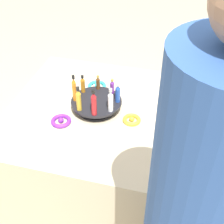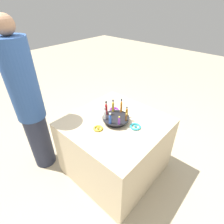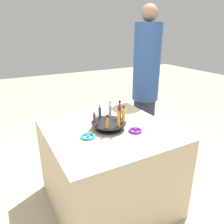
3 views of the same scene
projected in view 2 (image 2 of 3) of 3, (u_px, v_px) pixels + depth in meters
The scene contains 15 objects.
ground_plane at pixel (115, 167), 2.16m from camera, with size 12.00×12.00×0.00m, color tan.
party_table at pixel (115, 147), 1.96m from camera, with size 0.94×0.94×0.71m.
display_stand at pixel (116, 119), 1.75m from camera, with size 0.27×0.27×0.06m.
bottle_amber at pixel (127, 112), 1.73m from camera, with size 0.02×0.02×0.10m.
bottle_orange at pixel (121, 106), 1.77m from camera, with size 0.02×0.02×0.15m.
bottle_gold at pixel (113, 106), 1.79m from camera, with size 0.03×0.03×0.14m.
bottle_red at pixel (106, 108), 1.74m from camera, with size 0.03×0.03×0.15m.
bottle_clear at pixel (105, 114), 1.67m from camera, with size 0.03×0.03×0.13m.
bottle_blue at pixel (110, 119), 1.62m from camera, with size 0.03×0.03×0.11m.
bottle_purple at pixel (119, 120), 1.62m from camera, with size 0.02×0.02×0.09m.
bottle_brown at pixel (126, 117), 1.66m from camera, with size 0.02×0.02×0.08m.
ribbon_bow_gold at pixel (98, 128), 1.66m from camera, with size 0.09×0.09×0.03m.
ribbon_bow_teal at pixel (135, 127), 1.68m from camera, with size 0.11×0.11×0.03m.
ribbon_bow_purple at pixel (114, 110), 1.93m from camera, with size 0.10×0.10×0.03m.
person_figure at pixel (29, 105), 1.78m from camera, with size 0.28×0.28×1.66m.
Camera 2 is at (1.07, 0.91, 1.77)m, focal length 28.00 mm.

